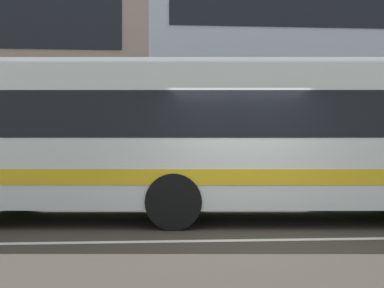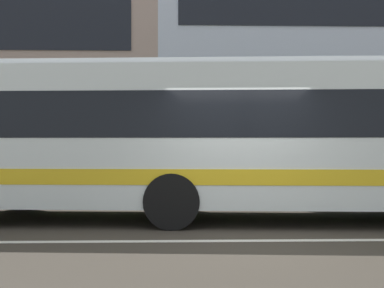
% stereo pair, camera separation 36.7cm
% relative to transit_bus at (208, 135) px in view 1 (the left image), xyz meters
% --- Properties ---
extents(ground_plane, '(160.00, 160.00, 0.00)m').
position_rel_transit_bus_xyz_m(ground_plane, '(0.43, -2.11, -1.70)').
color(ground_plane, '#3B352C').
extents(lane_centre_line, '(60.00, 0.16, 0.01)m').
position_rel_transit_bus_xyz_m(lane_centre_line, '(0.43, -2.11, -1.69)').
color(lane_centre_line, silver).
rests_on(lane_centre_line, ground_plane).
extents(hedge_row_far, '(21.56, 1.10, 0.85)m').
position_rel_transit_bus_xyz_m(hedge_row_far, '(0.34, 3.37, -1.27)').
color(hedge_row_far, '#1F5F19').
rests_on(hedge_row_far, ground_plane).
extents(apartment_block_right, '(19.05, 10.57, 12.50)m').
position_rel_transit_bus_xyz_m(apartment_block_right, '(8.14, 13.45, 4.55)').
color(apartment_block_right, silver).
rests_on(apartment_block_right, ground_plane).
extents(transit_bus, '(10.76, 3.21, 3.08)m').
position_rel_transit_bus_xyz_m(transit_bus, '(0.00, 0.00, 0.00)').
color(transit_bus, silver).
rests_on(transit_bus, ground_plane).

